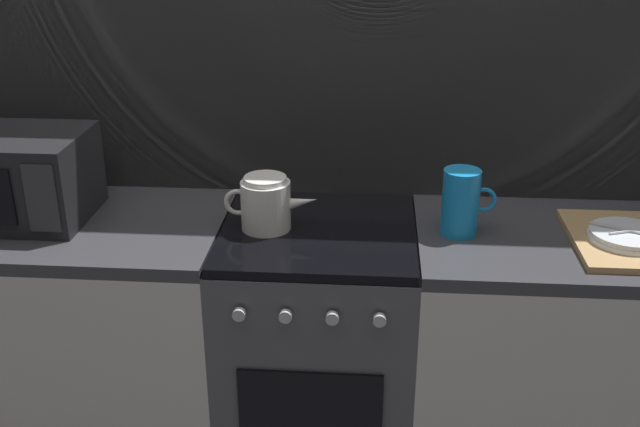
% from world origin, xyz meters
% --- Properties ---
extents(back_wall, '(3.60, 0.05, 2.40)m').
position_xyz_m(back_wall, '(0.00, 0.32, 1.20)').
color(back_wall, gray).
rests_on(back_wall, ground_plane).
extents(counter_left, '(1.20, 0.60, 0.90)m').
position_xyz_m(counter_left, '(-0.90, 0.00, 0.45)').
color(counter_left, silver).
rests_on(counter_left, ground_plane).
extents(stove_unit, '(0.60, 0.63, 0.90)m').
position_xyz_m(stove_unit, '(-0.00, -0.00, 0.45)').
color(stove_unit, '#4C4C51').
rests_on(stove_unit, ground_plane).
extents(counter_right, '(1.20, 0.60, 0.90)m').
position_xyz_m(counter_right, '(0.90, 0.00, 0.45)').
color(counter_right, silver).
rests_on(counter_right, ground_plane).
extents(microwave, '(0.46, 0.35, 0.27)m').
position_xyz_m(microwave, '(-0.95, 0.02, 1.04)').
color(microwave, black).
rests_on(microwave, counter_left).
extents(kettle, '(0.28, 0.15, 0.17)m').
position_xyz_m(kettle, '(-0.16, -0.01, 0.98)').
color(kettle, white).
rests_on(kettle, stove_unit).
extents(pitcher, '(0.16, 0.11, 0.20)m').
position_xyz_m(pitcher, '(0.42, 0.00, 1.00)').
color(pitcher, '#198CD8').
rests_on(pitcher, counter_right).
extents(dish_pile, '(0.30, 0.40, 0.06)m').
position_xyz_m(dish_pile, '(0.89, -0.04, 0.92)').
color(dish_pile, tan).
rests_on(dish_pile, counter_right).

